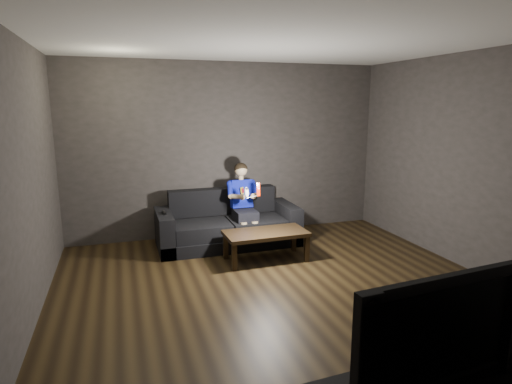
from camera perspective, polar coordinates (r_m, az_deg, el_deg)
name	(u,v)px	position (r m, az deg, el deg)	size (l,w,h in m)	color
floor	(286,296)	(4.82, 4.07, -13.68)	(5.00, 5.00, 0.00)	black
back_wall	(228,150)	(6.78, -3.69, 5.62)	(5.00, 0.04, 2.70)	#34312D
front_wall	(483,254)	(2.36, 27.96, -7.29)	(5.00, 0.04, 2.70)	#34312D
left_wall	(17,189)	(4.18, -29.29, 0.36)	(0.04, 5.00, 2.70)	#34312D
right_wall	(481,164)	(5.83, 27.77, 3.31)	(0.04, 5.00, 2.70)	#34312D
ceiling	(290,37)	(4.40, 4.60, 19.96)	(5.00, 5.00, 0.02)	silver
sofa	(227,227)	(6.40, -3.82, -4.71)	(2.06, 0.89, 0.80)	black
child	(243,198)	(6.30, -1.71, -0.80)	(0.47, 0.57, 1.15)	black
wii_remote_red	(258,189)	(5.87, 0.31, 0.36)	(0.06, 0.07, 0.19)	red
nunchuk_white	(247,192)	(5.84, -1.25, -0.04)	(0.07, 0.10, 0.16)	white
wii_remote_black	(164,213)	(6.10, -12.17, -2.71)	(0.05, 0.15, 0.03)	black
coffee_table	(266,235)	(5.72, 1.32, -5.81)	(1.11, 0.57, 0.40)	black
tv	(429,324)	(2.65, 22.11, -16.04)	(1.17, 0.15, 0.67)	black
wii_console	(506,344)	(3.13, 30.39, -17.13)	(0.05, 0.16, 0.21)	white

